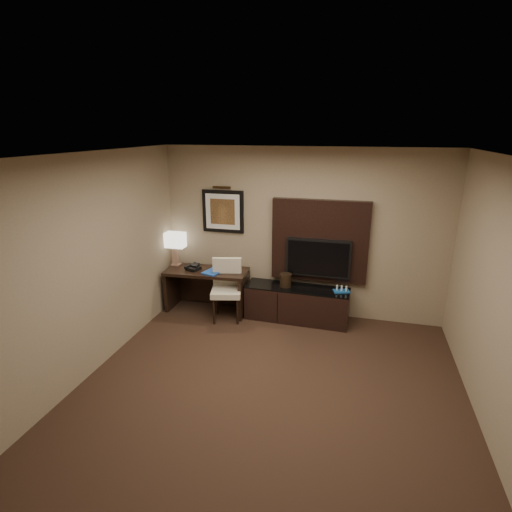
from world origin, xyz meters
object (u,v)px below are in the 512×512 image
(desk, at_px, (207,290))
(desk_phone, at_px, (193,267))
(credenza, at_px, (297,304))
(desk_chair, at_px, (226,291))
(table_lamp, at_px, (175,248))
(minibar_tray, at_px, (342,289))
(tv, at_px, (318,258))
(ice_bucket, at_px, (286,280))

(desk, height_order, desk_phone, desk_phone)
(credenza, bearing_deg, desk_chair, -165.25)
(desk, distance_m, credenza, 1.52)
(credenza, height_order, table_lamp, table_lamp)
(table_lamp, relative_size, desk_phone, 3.02)
(credenza, distance_m, table_lamp, 2.24)
(desk_chair, height_order, minibar_tray, desk_chair)
(table_lamp, bearing_deg, desk_phone, -22.85)
(credenza, xyz_separation_m, tv, (0.29, 0.17, 0.74))
(desk_phone, relative_size, minibar_tray, 0.84)
(table_lamp, bearing_deg, ice_bucket, -2.82)
(table_lamp, relative_size, minibar_tray, 2.54)
(ice_bucket, bearing_deg, minibar_tray, -0.26)
(desk_phone, distance_m, minibar_tray, 2.42)
(desk_chair, distance_m, desk_phone, 0.72)
(minibar_tray, bearing_deg, tv, 156.67)
(ice_bucket, relative_size, minibar_tray, 0.86)
(desk, height_order, table_lamp, table_lamp)
(desk_chair, height_order, desk_phone, desk_chair)
(tv, distance_m, table_lamp, 2.40)
(table_lamp, distance_m, desk_phone, 0.49)
(desk, relative_size, desk_phone, 6.61)
(ice_bucket, height_order, minibar_tray, ice_bucket)
(tv, bearing_deg, desk_chair, -163.01)
(desk, bearing_deg, credenza, -2.92)
(tv, height_order, ice_bucket, tv)
(desk_phone, xyz_separation_m, ice_bucket, (1.54, 0.07, -0.11))
(credenza, xyz_separation_m, ice_bucket, (-0.19, -0.00, 0.38))
(table_lamp, bearing_deg, minibar_tray, -2.02)
(tv, xyz_separation_m, minibar_tray, (0.40, -0.17, -0.42))
(table_lamp, bearing_deg, tv, 1.72)
(desk_chair, height_order, table_lamp, table_lamp)
(desk_chair, bearing_deg, desk, 137.69)
(desk_phone, bearing_deg, desk, 28.99)
(desk_chair, bearing_deg, desk_phone, 150.15)
(table_lamp, height_order, minibar_tray, table_lamp)
(desk_chair, relative_size, desk_phone, 4.75)
(credenza, bearing_deg, ice_bucket, -178.38)
(desk_chair, relative_size, table_lamp, 1.57)
(desk, relative_size, desk_chair, 1.39)
(desk_chair, bearing_deg, table_lamp, 147.69)
(tv, relative_size, ice_bucket, 4.80)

